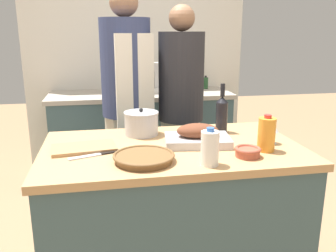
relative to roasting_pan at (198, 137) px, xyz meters
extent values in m
cube|color=#3D565B|center=(-0.14, 0.00, -0.50)|extent=(1.36, 0.80, 0.84)
cube|color=tan|center=(-0.14, 0.00, -0.07)|extent=(1.40, 0.82, 0.04)
cube|color=#3D565B|center=(-0.14, 1.58, -0.49)|extent=(1.69, 0.58, 0.87)
cube|color=#ADA393|center=(-0.14, 1.58, -0.03)|extent=(1.74, 0.60, 0.04)
cube|color=silver|center=(-0.14, 1.93, 0.35)|extent=(2.24, 0.10, 2.55)
cube|color=#BCBCC1|center=(0.00, 0.00, -0.02)|extent=(0.38, 0.27, 0.04)
ellipsoid|color=brown|center=(0.00, 0.00, 0.03)|extent=(0.25, 0.17, 0.08)
cylinder|color=brown|center=(-0.32, -0.21, -0.03)|extent=(0.27, 0.27, 0.03)
torus|color=brown|center=(-0.32, -0.21, -0.01)|extent=(0.30, 0.30, 0.02)
cube|color=#AD7F51|center=(-0.62, 0.03, -0.04)|extent=(0.35, 0.23, 0.02)
cylinder|color=#B7B7BC|center=(-0.28, 0.25, 0.02)|extent=(0.20, 0.20, 0.13)
cylinder|color=#B7B7BC|center=(-0.28, 0.25, 0.09)|extent=(0.21, 0.21, 0.01)
sphere|color=black|center=(-0.28, 0.25, 0.11)|extent=(0.02, 0.02, 0.02)
cylinder|color=#A84C38|center=(0.19, -0.24, -0.03)|extent=(0.12, 0.12, 0.04)
torus|color=#A84C38|center=(0.19, -0.24, -0.01)|extent=(0.13, 0.13, 0.02)
cylinder|color=orange|center=(0.32, -0.17, 0.04)|extent=(0.09, 0.09, 0.18)
cylinder|color=red|center=(0.32, -0.17, 0.14)|extent=(0.04, 0.04, 0.02)
cylinder|color=white|center=(-0.03, -0.31, 0.04)|extent=(0.09, 0.09, 0.16)
cylinder|color=#3360B2|center=(-0.03, -0.31, 0.13)|extent=(0.04, 0.04, 0.02)
cylinder|color=black|center=(0.21, 0.22, 0.05)|extent=(0.07, 0.07, 0.19)
cone|color=black|center=(0.21, 0.22, 0.16)|extent=(0.07, 0.07, 0.04)
cylinder|color=black|center=(0.21, 0.22, 0.22)|extent=(0.03, 0.03, 0.08)
cylinder|color=silver|center=(0.41, -0.06, -0.04)|extent=(0.06, 0.06, 0.00)
cylinder|color=silver|center=(0.41, -0.06, -0.01)|extent=(0.01, 0.01, 0.06)
cone|color=silver|center=(0.41, -0.06, 0.05)|extent=(0.07, 0.07, 0.05)
cube|color=#B7B7BC|center=(-0.61, -0.10, -0.04)|extent=(0.17, 0.08, 0.01)
cube|color=black|center=(-0.48, -0.06, -0.04)|extent=(0.10, 0.06, 0.01)
cube|color=silver|center=(-0.05, 1.54, 0.01)|extent=(0.18, 0.14, 0.05)
cylinder|color=#B7B7BC|center=(-0.07, 1.54, 0.08)|extent=(0.13, 0.13, 0.09)
cube|color=silver|center=(0.01, 1.54, 0.12)|extent=(0.05, 0.08, 0.16)
cube|color=silver|center=(-0.05, 1.54, 0.24)|extent=(0.17, 0.08, 0.08)
cylinder|color=#234C28|center=(0.55, 1.71, 0.04)|extent=(0.05, 0.05, 0.12)
cylinder|color=black|center=(0.55, 1.71, 0.11)|extent=(0.02, 0.02, 0.02)
cylinder|color=maroon|center=(-0.29, 1.56, 0.08)|extent=(0.06, 0.06, 0.19)
cylinder|color=black|center=(-0.29, 1.56, 0.19)|extent=(0.03, 0.03, 0.02)
cylinder|color=#B28E2D|center=(-0.28, 1.71, 0.07)|extent=(0.05, 0.05, 0.17)
cylinder|color=black|center=(-0.28, 1.71, 0.16)|extent=(0.02, 0.02, 0.02)
cube|color=beige|center=(-0.32, 0.87, -0.49)|extent=(0.35, 0.28, 0.86)
cylinder|color=navy|center=(-0.32, 0.87, 0.30)|extent=(0.37, 0.37, 0.72)
sphere|color=#996B4C|center=(-0.32, 0.87, 0.76)|extent=(0.21, 0.21, 0.21)
cube|color=silver|center=(-0.27, 0.70, 0.09)|extent=(0.28, 0.10, 0.91)
cube|color=beige|center=(0.10, 0.86, -0.52)|extent=(0.33, 0.29, 0.81)
cylinder|color=#28282D|center=(0.10, 0.86, 0.22)|extent=(0.35, 0.35, 0.67)
sphere|color=#996B4C|center=(0.10, 0.86, 0.66)|extent=(0.20, 0.20, 0.20)
camera|label=1|loc=(-0.50, -1.81, 0.56)|focal=38.00mm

